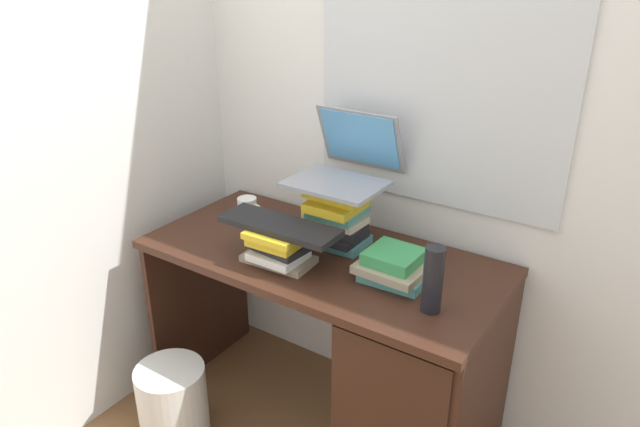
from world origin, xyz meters
TOP-DOWN VIEW (x-y plane):
  - ground_plane at (0.00, 0.00)m, footprint 6.00×6.00m
  - wall_back at (0.00, 0.35)m, footprint 6.00×0.06m
  - wall_left at (-0.77, 0.00)m, footprint 0.05×6.00m
  - desk at (0.32, -0.02)m, footprint 1.27×0.60m
  - book_stack_tall at (0.00, 0.09)m, footprint 0.24×0.20m
  - book_stack_keyboard_riser at (-0.08, -0.13)m, footprint 0.25×0.19m
  - book_stack_side at (0.29, -0.02)m, footprint 0.22×0.19m
  - laptop at (0.00, 0.16)m, footprint 0.33×0.33m
  - keyboard at (-0.08, -0.13)m, footprint 0.42×0.15m
  - computer_mouse at (0.18, -0.02)m, footprint 0.06×0.10m
  - mug at (-0.41, 0.09)m, footprint 0.11×0.08m
  - water_bottle at (0.46, -0.12)m, footprint 0.06×0.06m
  - wastebasket at (-0.40, -0.40)m, footprint 0.26×0.26m

SIDE VIEW (x-z plane):
  - ground_plane at x=0.00m, z-range 0.00..0.00m
  - wastebasket at x=-0.40m, z-range 0.00..0.31m
  - desk at x=0.32m, z-range 0.03..0.77m
  - computer_mouse at x=0.18m, z-range 0.73..0.77m
  - mug at x=-0.41m, z-range 0.73..0.82m
  - book_stack_side at x=0.29m, z-range 0.73..0.83m
  - book_stack_keyboard_riser at x=-0.08m, z-range 0.73..0.86m
  - water_bottle at x=0.46m, z-range 0.73..0.94m
  - book_stack_tall at x=0.00m, z-range 0.73..0.96m
  - keyboard at x=-0.08m, z-range 0.86..0.89m
  - laptop at x=0.00m, z-range 0.90..1.14m
  - wall_back at x=0.00m, z-range 0.00..2.60m
  - wall_left at x=-0.77m, z-range 0.00..2.60m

